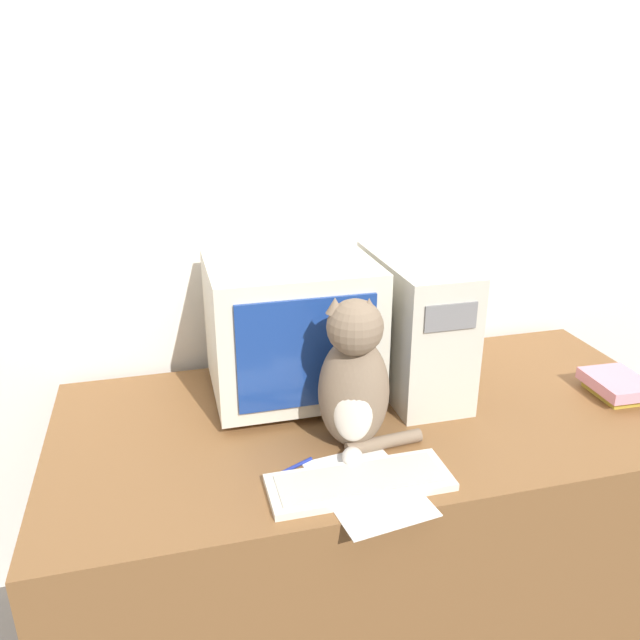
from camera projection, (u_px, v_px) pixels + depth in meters
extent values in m
cube|color=silver|center=(332.00, 204.00, 1.97)|extent=(7.00, 0.05, 2.50)
cube|color=brown|center=(373.00, 525.00, 1.86)|extent=(1.75, 0.82, 0.76)
cube|color=beige|center=(292.00, 389.00, 1.84)|extent=(0.32, 0.23, 0.02)
cube|color=beige|center=(291.00, 325.00, 1.76)|extent=(0.45, 0.39, 0.38)
cube|color=navy|center=(307.00, 354.00, 1.58)|extent=(0.36, 0.01, 0.30)
cube|color=beige|center=(413.00, 324.00, 1.82)|extent=(0.20, 0.46, 0.39)
cube|color=slate|center=(451.00, 317.00, 1.57)|extent=(0.14, 0.01, 0.07)
cube|color=silver|center=(360.00, 482.00, 1.42)|extent=(0.42, 0.15, 0.02)
cube|color=beige|center=(360.00, 479.00, 1.42)|extent=(0.38, 0.12, 0.00)
ellipsoid|color=#7A6651|center=(354.00, 392.00, 1.53)|extent=(0.21, 0.20, 0.29)
ellipsoid|color=beige|center=(353.00, 412.00, 1.49)|extent=(0.11, 0.07, 0.16)
sphere|color=#7A6651|center=(355.00, 327.00, 1.44)|extent=(0.17, 0.17, 0.13)
cone|color=#7A6651|center=(335.00, 305.00, 1.42)|extent=(0.04, 0.04, 0.04)
cone|color=#7A6651|center=(369.00, 306.00, 1.42)|extent=(0.04, 0.04, 0.04)
ellipsoid|color=beige|center=(352.00, 457.00, 1.50)|extent=(0.07, 0.09, 0.04)
cylinder|color=#7A6651|center=(384.00, 442.00, 1.56)|extent=(0.20, 0.05, 0.03)
cube|color=gold|center=(617.00, 391.00, 1.82)|extent=(0.14, 0.16, 0.02)
cube|color=pink|center=(617.00, 383.00, 1.81)|extent=(0.16, 0.19, 0.03)
cylinder|color=navy|center=(290.00, 469.00, 1.48)|extent=(0.12, 0.07, 0.01)
cube|color=white|center=(367.00, 488.00, 1.41)|extent=(0.25, 0.32, 0.00)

